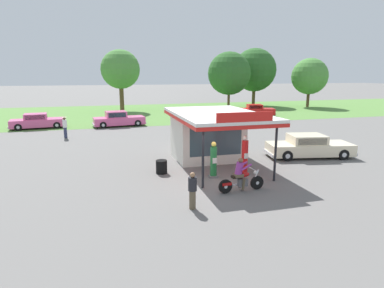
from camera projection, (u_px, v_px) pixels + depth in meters
name	position (u px, v px, depth m)	size (l,w,h in m)	color
ground_plane	(217.00, 181.00, 15.82)	(300.00, 300.00, 0.00)	slate
grass_verge_strip	(143.00, 113.00, 44.05)	(120.00, 24.00, 0.01)	#56843D
service_station_kiosk	(209.00, 131.00, 19.42)	(4.63, 7.46, 3.54)	silver
gas_pump_nearside	(213.00, 161.00, 16.27)	(0.44, 0.44, 1.88)	slate
gas_pump_offside	(245.00, 157.00, 16.70)	(0.44, 0.44, 2.11)	slate
motorcycle_with_rider	(241.00, 178.00, 14.34)	(2.24, 0.70, 1.58)	black
featured_classic_sedan	(309.00, 147.00, 20.40)	(5.71, 2.90, 1.45)	beige
parked_car_back_row_left	(226.00, 116.00, 35.60)	(5.42, 2.40, 1.49)	#19479E
parked_car_back_row_far_right	(38.00, 122.00, 31.25)	(5.31, 2.51, 1.45)	#E55993
parked_car_second_row_spare	(255.00, 111.00, 40.54)	(5.13, 2.98, 1.46)	red
parked_car_back_row_far_left	(119.00, 119.00, 32.53)	(5.42, 2.45, 1.54)	#E55993
bystander_standing_back_lot	(65.00, 127.00, 26.38)	(0.39, 0.39, 1.77)	#2D3351
bystander_admiring_sedan	(192.00, 190.00, 12.44)	(0.34, 0.34, 1.51)	brown
tree_oak_centre	(229.00, 73.00, 47.29)	(6.35, 6.35, 8.50)	brown
tree_oak_far_right	(255.00, 70.00, 52.72)	(7.06, 7.06, 9.43)	brown
tree_oak_distant_spare	(310.00, 77.00, 50.59)	(5.70, 5.70, 7.73)	brown
tree_oak_left	(121.00, 70.00, 44.98)	(5.47, 5.47, 8.63)	brown
spare_tire_stack	(162.00, 167.00, 17.03)	(0.60, 0.60, 0.72)	black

